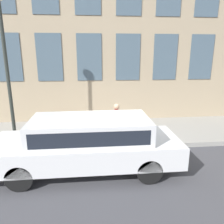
% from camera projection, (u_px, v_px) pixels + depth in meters
% --- Properties ---
extents(ground_plane, '(80.00, 80.00, 0.00)m').
position_uv_depth(ground_plane, '(117.00, 150.00, 7.66)').
color(ground_plane, '#47474C').
extents(sidewalk, '(3.20, 60.00, 0.17)m').
position_uv_depth(sidewalk, '(112.00, 132.00, 9.17)').
color(sidewalk, '#9E9B93').
rests_on(sidewalk, ground_plane).
extents(building_facade, '(0.33, 40.00, 9.48)m').
position_uv_depth(building_facade, '(108.00, 19.00, 9.63)').
color(building_facade, tan).
rests_on(building_facade, ground_plane).
extents(fire_hydrant, '(0.32, 0.44, 0.75)m').
position_uv_depth(fire_hydrant, '(107.00, 132.00, 7.84)').
color(fire_hydrant, red).
rests_on(fire_hydrant, sidewalk).
extents(person, '(0.33, 0.22, 1.36)m').
position_uv_depth(person, '(116.00, 118.00, 8.03)').
color(person, navy).
rests_on(person, sidewalk).
extents(parked_truck_white_near, '(1.85, 5.25, 1.57)m').
position_uv_depth(parked_truck_white_near, '(88.00, 141.00, 6.16)').
color(parked_truck_white_near, black).
rests_on(parked_truck_white_near, ground_plane).
extents(street_lamp, '(0.36, 0.36, 5.04)m').
position_uv_depth(street_lamp, '(5.00, 52.00, 7.15)').
color(street_lamp, '#2D332D').
rests_on(street_lamp, sidewalk).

